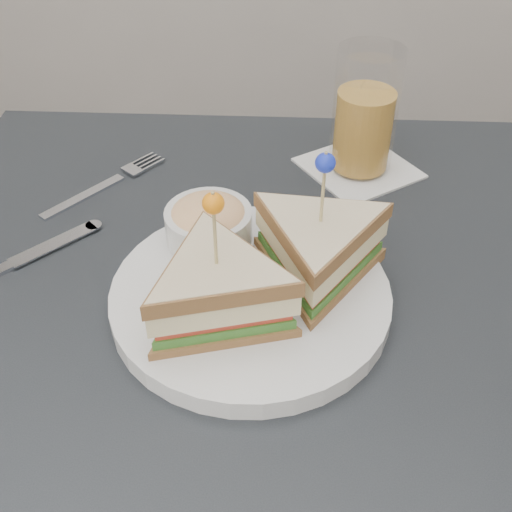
% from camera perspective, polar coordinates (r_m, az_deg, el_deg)
% --- Properties ---
extents(table, '(0.80, 0.80, 0.75)m').
position_cam_1_polar(table, '(0.73, -0.82, -8.00)').
color(table, black).
rests_on(table, ground).
extents(plate_meal, '(0.36, 0.35, 0.17)m').
position_cam_1_polar(plate_meal, '(0.64, 0.25, -1.27)').
color(plate_meal, silver).
rests_on(plate_meal, table).
extents(cutlery_fork, '(0.14, 0.16, 0.01)m').
position_cam_1_polar(cutlery_fork, '(0.87, -12.86, 6.41)').
color(cutlery_fork, silver).
rests_on(cutlery_fork, table).
extents(cutlery_knife, '(0.15, 0.15, 0.01)m').
position_cam_1_polar(cutlery_knife, '(0.77, -20.38, -0.44)').
color(cutlery_knife, silver).
rests_on(cutlery_knife, table).
extents(drink_set, '(0.18, 0.18, 0.17)m').
position_cam_1_polar(drink_set, '(0.85, 9.60, 11.88)').
color(drink_set, silver).
rests_on(drink_set, table).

